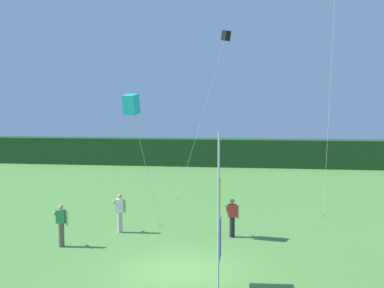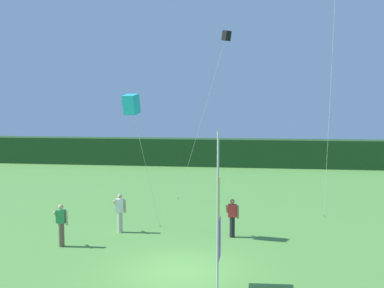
% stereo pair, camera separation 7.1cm
% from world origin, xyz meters
% --- Properties ---
extents(ground_plane, '(120.00, 120.00, 0.00)m').
position_xyz_m(ground_plane, '(0.00, 0.00, 0.00)').
color(ground_plane, '#518E3D').
extents(distant_treeline, '(80.00, 2.40, 2.55)m').
position_xyz_m(distant_treeline, '(0.00, 27.26, 1.28)').
color(distant_treeline, '#1E421E').
rests_on(distant_treeline, ground).
extents(banner_flag, '(0.06, 1.03, 4.78)m').
position_xyz_m(banner_flag, '(1.40, -1.60, 2.29)').
color(banner_flag, '#B7B7BC').
rests_on(banner_flag, ground).
extents(person_near_banner, '(0.55, 0.48, 1.68)m').
position_xyz_m(person_near_banner, '(-5.07, 1.82, 0.90)').
color(person_near_banner, brown).
rests_on(person_near_banner, ground).
extents(person_mid_field, '(0.55, 0.48, 1.63)m').
position_xyz_m(person_mid_field, '(1.51, 4.06, 0.87)').
color(person_mid_field, black).
rests_on(person_mid_field, ground).
extents(person_far_left, '(0.55, 0.48, 1.70)m').
position_xyz_m(person_far_left, '(-3.40, 4.09, 0.91)').
color(person_far_left, '#B7B2A3').
rests_on(person_far_left, ground).
extents(kite_cyan_box_0, '(1.21, 1.99, 6.04)m').
position_xyz_m(kite_cyan_box_0, '(-2.71, 3.66, 5.58)').
color(kite_cyan_box_0, brown).
rests_on(kite_cyan_box_0, ground).
extents(kite_black_box_3, '(3.19, 0.77, 9.82)m').
position_xyz_m(kite_black_box_3, '(0.73, 11.06, 9.41)').
color(kite_black_box_3, brown).
rests_on(kite_black_box_3, ground).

